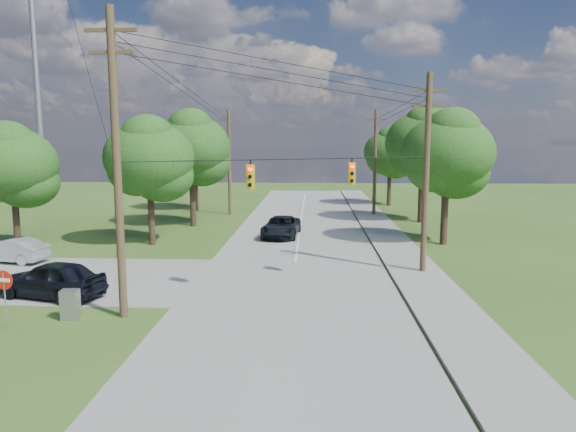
{
  "coord_description": "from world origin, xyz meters",
  "views": [
    {
      "loc": [
        2.93,
        -19.14,
        6.95
      ],
      "look_at": [
        1.8,
        5.0,
        3.48
      ],
      "focal_mm": 32.0,
      "sensor_mm": 36.0,
      "label": 1
    }
  ],
  "objects_px": {
    "car_cross_silver": "(11,250)",
    "car_cross_dark": "(52,279)",
    "pole_sw": "(117,161)",
    "pole_ne": "(426,171)",
    "pole_north_w": "(229,162)",
    "car_main_north": "(281,227)",
    "control_cabinet": "(70,305)",
    "do_not_enter_sign": "(4,286)",
    "pole_north_e": "(375,162)"
  },
  "relations": [
    {
      "from": "pole_north_w",
      "to": "control_cabinet",
      "type": "bearing_deg",
      "value": -93.0
    },
    {
      "from": "car_cross_silver",
      "to": "car_main_north",
      "type": "relative_size",
      "value": 0.8
    },
    {
      "from": "pole_ne",
      "to": "control_cabinet",
      "type": "relative_size",
      "value": 8.7
    },
    {
      "from": "pole_ne",
      "to": "car_cross_dark",
      "type": "xyz_separation_m",
      "value": [
        -17.64,
        -5.26,
        -4.6
      ]
    },
    {
      "from": "pole_ne",
      "to": "car_main_north",
      "type": "relative_size",
      "value": 1.96
    },
    {
      "from": "car_cross_dark",
      "to": "car_main_north",
      "type": "bearing_deg",
      "value": 163.27
    },
    {
      "from": "pole_ne",
      "to": "pole_north_w",
      "type": "height_order",
      "value": "pole_ne"
    },
    {
      "from": "pole_north_e",
      "to": "car_main_north",
      "type": "bearing_deg",
      "value": -125.05
    },
    {
      "from": "car_cross_silver",
      "to": "do_not_enter_sign",
      "type": "distance_m",
      "value": 12.07
    },
    {
      "from": "car_cross_dark",
      "to": "car_cross_silver",
      "type": "bearing_deg",
      "value": -124.0
    },
    {
      "from": "pole_north_w",
      "to": "car_cross_silver",
      "type": "relative_size",
      "value": 2.32
    },
    {
      "from": "car_main_north",
      "to": "control_cabinet",
      "type": "xyz_separation_m",
      "value": [
        -7.26,
        -18.32,
        -0.17
      ]
    },
    {
      "from": "control_cabinet",
      "to": "car_cross_silver",
      "type": "bearing_deg",
      "value": 125.74
    },
    {
      "from": "car_cross_dark",
      "to": "control_cabinet",
      "type": "relative_size",
      "value": 4.07
    },
    {
      "from": "pole_ne",
      "to": "car_main_north",
      "type": "height_order",
      "value": "pole_ne"
    },
    {
      "from": "car_cross_silver",
      "to": "car_cross_dark",
      "type": "bearing_deg",
      "value": 52.41
    },
    {
      "from": "pole_sw",
      "to": "car_main_north",
      "type": "relative_size",
      "value": 2.24
    },
    {
      "from": "pole_sw",
      "to": "pole_ne",
      "type": "height_order",
      "value": "pole_sw"
    },
    {
      "from": "car_cross_dark",
      "to": "car_main_north",
      "type": "xyz_separation_m",
      "value": [
        9.42,
        15.55,
        -0.09
      ]
    },
    {
      "from": "do_not_enter_sign",
      "to": "car_cross_silver",
      "type": "bearing_deg",
      "value": 128.9
    },
    {
      "from": "pole_sw",
      "to": "car_cross_dark",
      "type": "relative_size",
      "value": 2.44
    },
    {
      "from": "pole_north_w",
      "to": "car_main_north",
      "type": "xyz_separation_m",
      "value": [
        5.68,
        -11.71,
        -4.35
      ]
    },
    {
      "from": "pole_north_w",
      "to": "control_cabinet",
      "type": "xyz_separation_m",
      "value": [
        -1.57,
        -30.03,
        -4.53
      ]
    },
    {
      "from": "pole_sw",
      "to": "pole_north_w",
      "type": "relative_size",
      "value": 1.2
    },
    {
      "from": "pole_sw",
      "to": "car_main_north",
      "type": "height_order",
      "value": "pole_sw"
    },
    {
      "from": "pole_ne",
      "to": "car_cross_silver",
      "type": "relative_size",
      "value": 2.43
    },
    {
      "from": "pole_north_e",
      "to": "car_main_north",
      "type": "xyz_separation_m",
      "value": [
        -8.22,
        -11.71,
        -4.35
      ]
    },
    {
      "from": "do_not_enter_sign",
      "to": "car_main_north",
      "type": "bearing_deg",
      "value": 73.47
    },
    {
      "from": "car_main_north",
      "to": "control_cabinet",
      "type": "bearing_deg",
      "value": -106.78
    },
    {
      "from": "pole_north_w",
      "to": "control_cabinet",
      "type": "distance_m",
      "value": 30.41
    },
    {
      "from": "car_main_north",
      "to": "do_not_enter_sign",
      "type": "xyz_separation_m",
      "value": [
        -9.2,
        -19.41,
        0.88
      ]
    },
    {
      "from": "pole_ne",
      "to": "pole_north_e",
      "type": "bearing_deg",
      "value": 90.0
    },
    {
      "from": "pole_sw",
      "to": "control_cabinet",
      "type": "distance_m",
      "value": 5.98
    },
    {
      "from": "car_cross_dark",
      "to": "car_cross_silver",
      "type": "relative_size",
      "value": 1.14
    },
    {
      "from": "pole_sw",
      "to": "car_main_north",
      "type": "bearing_deg",
      "value": 73.54
    },
    {
      "from": "pole_north_e",
      "to": "car_main_north",
      "type": "height_order",
      "value": "pole_north_e"
    },
    {
      "from": "pole_ne",
      "to": "control_cabinet",
      "type": "bearing_deg",
      "value": -152.57
    },
    {
      "from": "pole_north_w",
      "to": "control_cabinet",
      "type": "height_order",
      "value": "pole_north_w"
    },
    {
      "from": "car_main_north",
      "to": "car_cross_dark",
      "type": "bearing_deg",
      "value": -116.37
    },
    {
      "from": "pole_north_w",
      "to": "car_cross_dark",
      "type": "bearing_deg",
      "value": -97.8
    },
    {
      "from": "pole_sw",
      "to": "control_cabinet",
      "type": "bearing_deg",
      "value": -167.63
    },
    {
      "from": "car_cross_dark",
      "to": "car_main_north",
      "type": "relative_size",
      "value": 0.92
    },
    {
      "from": "pole_sw",
      "to": "do_not_enter_sign",
      "type": "xyz_separation_m",
      "value": [
        -3.91,
        -1.52,
        -4.58
      ]
    },
    {
      "from": "car_cross_silver",
      "to": "car_main_north",
      "type": "height_order",
      "value": "car_main_north"
    },
    {
      "from": "pole_north_e",
      "to": "car_cross_silver",
      "type": "distance_m",
      "value": 31.58
    },
    {
      "from": "do_not_enter_sign",
      "to": "car_cross_dark",
      "type": "bearing_deg",
      "value": 102.14
    },
    {
      "from": "pole_north_e",
      "to": "car_main_north",
      "type": "distance_m",
      "value": 14.95
    },
    {
      "from": "car_cross_dark",
      "to": "control_cabinet",
      "type": "height_order",
      "value": "car_cross_dark"
    },
    {
      "from": "pole_north_e",
      "to": "car_cross_silver",
      "type": "relative_size",
      "value": 2.32
    },
    {
      "from": "pole_north_w",
      "to": "car_cross_dark",
      "type": "distance_m",
      "value": 27.84
    }
  ]
}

